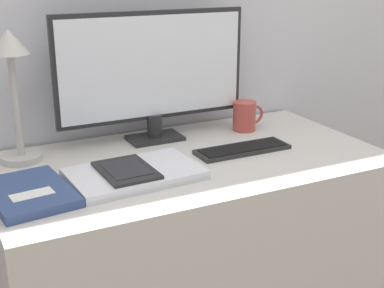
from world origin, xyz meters
TOP-DOWN VIEW (x-y plane):
  - desk at (0.00, 0.23)m, footprint 1.14×0.62m
  - monitor at (-0.03, 0.43)m, footprint 0.63×0.11m
  - keyboard at (0.17, 0.21)m, footprint 0.30×0.10m
  - laptop at (-0.20, 0.15)m, footprint 0.36×0.24m
  - ereader at (-0.23, 0.15)m, footprint 0.14×0.19m
  - desk_lamp at (-0.45, 0.42)m, footprint 0.12×0.12m
  - notebook at (-0.48, 0.15)m, footprint 0.21×0.28m
  - coffee_mug at (0.29, 0.39)m, footprint 0.12×0.08m

SIDE VIEW (x-z plane):
  - desk at x=0.00m, z-range 0.00..0.71m
  - keyboard at x=0.17m, z-range 0.71..0.72m
  - notebook at x=-0.48m, z-range 0.71..0.73m
  - laptop at x=-0.20m, z-range 0.71..0.73m
  - ereader at x=-0.23m, z-range 0.73..0.74m
  - coffee_mug at x=0.29m, z-range 0.71..0.81m
  - monitor at x=-0.03m, z-range 0.73..1.14m
  - desk_lamp at x=-0.45m, z-range 0.77..1.15m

